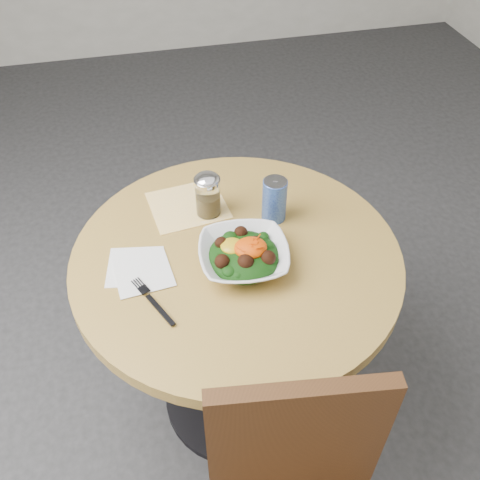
% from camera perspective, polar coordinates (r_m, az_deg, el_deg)
% --- Properties ---
extents(ground, '(6.00, 6.00, 0.00)m').
position_cam_1_polar(ground, '(2.05, -0.29, -16.31)').
color(ground, '#2A2A2C').
rests_on(ground, ground).
extents(table, '(0.90, 0.90, 0.75)m').
position_cam_1_polar(table, '(1.60, -0.35, -6.38)').
color(table, black).
rests_on(table, ground).
extents(cloth_napkin, '(0.24, 0.22, 0.00)m').
position_cam_1_polar(cloth_napkin, '(1.60, -5.57, 3.69)').
color(cloth_napkin, '#F0A50C').
rests_on(cloth_napkin, table).
extents(paper_napkins, '(0.18, 0.19, 0.00)m').
position_cam_1_polar(paper_napkins, '(1.43, -10.71, -3.12)').
color(paper_napkins, white).
rests_on(paper_napkins, table).
extents(salad_bowl, '(0.26, 0.26, 0.09)m').
position_cam_1_polar(salad_bowl, '(1.40, 0.41, -1.63)').
color(salad_bowl, silver).
rests_on(salad_bowl, table).
extents(fork, '(0.09, 0.18, 0.00)m').
position_cam_1_polar(fork, '(1.35, -9.39, -6.32)').
color(fork, black).
rests_on(fork, table).
extents(spice_shaker, '(0.08, 0.08, 0.14)m').
position_cam_1_polar(spice_shaker, '(1.53, -3.46, 4.82)').
color(spice_shaker, silver).
rests_on(spice_shaker, table).
extents(beverage_can, '(0.07, 0.07, 0.13)m').
position_cam_1_polar(beverage_can, '(1.52, 3.69, 4.33)').
color(beverage_can, navy).
rests_on(beverage_can, table).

